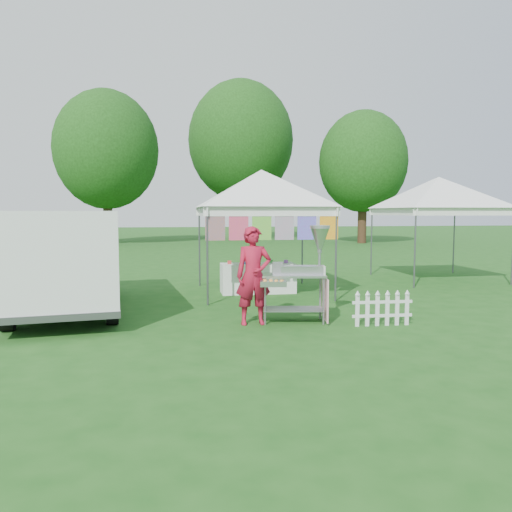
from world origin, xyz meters
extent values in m
plane|color=#1A4F16|center=(0.00, 0.00, 0.00)|extent=(120.00, 120.00, 0.00)
cylinder|color=#59595E|center=(-1.42, 2.08, 1.05)|extent=(0.04, 0.04, 2.10)
cylinder|color=#59595E|center=(1.42, 2.08, 1.05)|extent=(0.04, 0.04, 2.10)
cylinder|color=#59595E|center=(-1.42, 4.92, 1.05)|extent=(0.04, 0.04, 2.10)
cylinder|color=#59595E|center=(1.42, 4.92, 1.05)|extent=(0.04, 0.04, 2.10)
cube|color=white|center=(0.00, 2.08, 2.00)|extent=(3.00, 0.03, 0.22)
cube|color=white|center=(0.00, 4.92, 2.00)|extent=(3.00, 0.03, 0.22)
pyramid|color=white|center=(0.00, 3.50, 3.00)|extent=(4.24, 4.24, 0.90)
cylinder|color=#59595E|center=(0.00, 2.08, 2.08)|extent=(3.00, 0.03, 0.03)
cube|color=orange|center=(-1.25, 2.08, 1.73)|extent=(0.42, 0.01, 0.70)
cube|color=#BE1798|center=(-0.75, 2.08, 1.73)|extent=(0.42, 0.01, 0.70)
cube|color=#178F43|center=(-0.25, 2.08, 1.73)|extent=(0.42, 0.01, 0.70)
cube|color=#31BB91|center=(0.25, 2.08, 1.73)|extent=(0.42, 0.01, 0.70)
cube|color=purple|center=(0.75, 2.08, 1.73)|extent=(0.42, 0.01, 0.70)
cube|color=#FB5C1B|center=(1.25, 2.08, 1.73)|extent=(0.42, 0.01, 0.70)
cylinder|color=#59595E|center=(4.08, 3.58, 1.05)|extent=(0.04, 0.04, 2.10)
cylinder|color=#59595E|center=(4.08, 6.42, 1.05)|extent=(0.04, 0.04, 2.10)
cylinder|color=#59595E|center=(6.92, 6.42, 1.05)|extent=(0.04, 0.04, 2.10)
cube|color=white|center=(5.50, 3.58, 2.00)|extent=(3.00, 0.03, 0.22)
cube|color=white|center=(5.50, 6.42, 2.00)|extent=(3.00, 0.03, 0.22)
pyramid|color=white|center=(5.50, 5.00, 3.00)|extent=(4.24, 4.24, 0.90)
cylinder|color=#59595E|center=(5.50, 3.58, 2.08)|extent=(3.00, 0.03, 0.03)
cylinder|color=#311E12|center=(-6.00, 24.00, 1.98)|extent=(0.56, 0.56, 3.96)
ellipsoid|color=#23651C|center=(-6.00, 24.00, 5.85)|extent=(6.40, 6.40, 7.36)
cylinder|color=#311E12|center=(3.00, 28.00, 2.42)|extent=(0.56, 0.56, 4.84)
ellipsoid|color=#23651C|center=(3.00, 28.00, 7.15)|extent=(7.60, 7.60, 8.74)
cylinder|color=#311E12|center=(10.00, 22.00, 1.76)|extent=(0.56, 0.56, 3.52)
ellipsoid|color=#23651C|center=(10.00, 22.00, 5.20)|extent=(5.60, 5.60, 6.44)
cylinder|color=gray|center=(-0.57, 0.04, 0.42)|extent=(0.04, 0.04, 0.85)
cylinder|color=gray|center=(0.45, -0.13, 0.42)|extent=(0.04, 0.04, 0.85)
cylinder|color=gray|center=(-0.49, 0.50, 0.42)|extent=(0.04, 0.04, 0.85)
cylinder|color=gray|center=(0.53, 0.33, 0.42)|extent=(0.04, 0.04, 0.85)
cube|color=gray|center=(-0.02, 0.19, 0.24)|extent=(1.15, 0.71, 0.01)
cube|color=#B7B7BC|center=(-0.02, 0.19, 0.85)|extent=(1.21, 0.75, 0.04)
cube|color=#B7B7BC|center=(0.15, 0.20, 0.94)|extent=(0.83, 0.37, 0.14)
cube|color=gray|center=(-0.29, 0.28, 0.97)|extent=(0.22, 0.24, 0.21)
cylinder|color=gray|center=(0.45, 0.15, 1.27)|extent=(0.05, 0.05, 0.85)
cone|color=#B7B7BC|center=(0.45, 0.15, 1.51)|extent=(0.39, 0.39, 0.38)
cylinder|color=#B7B7BC|center=(0.45, 0.15, 1.71)|extent=(0.41, 0.41, 0.06)
cube|color=#B7B7BC|center=(-0.45, -0.10, 0.75)|extent=(0.49, 0.35, 0.09)
cube|color=#FFABBA|center=(0.55, 0.09, 0.42)|extent=(0.14, 0.70, 0.76)
cube|color=white|center=(0.45, -0.16, 0.96)|extent=(0.04, 0.13, 0.17)
imported|color=maroon|center=(-0.76, 0.12, 0.86)|extent=(0.64, 0.43, 1.73)
cube|color=silver|center=(-4.24, 1.95, 1.16)|extent=(2.48, 4.95, 1.66)
cube|color=#59595E|center=(-4.24, 1.95, 0.33)|extent=(2.51, 5.00, 0.11)
cube|color=silver|center=(-4.50, 3.97, 0.76)|extent=(1.87, 0.89, 0.86)
cube|color=black|center=(-3.36, 2.63, 1.47)|extent=(0.35, 2.59, 0.52)
cube|color=black|center=(-4.54, 4.32, 1.47)|extent=(1.61, 0.23, 0.52)
cylinder|color=black|center=(-4.88, 0.33, 0.32)|extent=(0.29, 0.67, 0.65)
cylinder|color=black|center=(-3.22, 0.54, 0.32)|extent=(0.29, 0.67, 0.65)
cylinder|color=black|center=(-5.26, 3.35, 0.32)|extent=(0.29, 0.67, 0.65)
cylinder|color=black|center=(-3.61, 3.56, 0.32)|extent=(0.29, 0.67, 0.65)
cube|color=silver|center=(0.98, -0.37, 0.28)|extent=(0.07, 0.02, 0.56)
cube|color=silver|center=(1.16, -0.38, 0.28)|extent=(0.07, 0.02, 0.56)
cube|color=silver|center=(1.34, -0.38, 0.28)|extent=(0.07, 0.02, 0.56)
cube|color=silver|center=(1.52, -0.39, 0.28)|extent=(0.07, 0.02, 0.56)
cube|color=silver|center=(1.70, -0.40, 0.28)|extent=(0.07, 0.02, 0.56)
cube|color=silver|center=(1.88, -0.41, 0.28)|extent=(0.07, 0.02, 0.56)
cube|color=silver|center=(1.43, -0.39, 0.18)|extent=(1.08, 0.07, 0.05)
cube|color=silver|center=(1.43, -0.39, 0.42)|extent=(1.08, 0.07, 0.05)
cube|color=white|center=(-0.08, 3.54, 0.36)|extent=(1.80, 0.70, 0.72)
camera|label=1|loc=(-2.20, -8.44, 1.97)|focal=35.00mm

